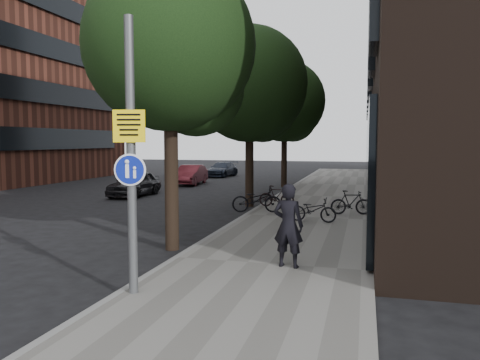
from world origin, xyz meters
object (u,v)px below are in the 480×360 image
(signpost, at_px, (131,156))
(parked_car_near, at_px, (135,183))
(pedestrian, at_px, (288,225))
(parked_bike_facade_near, at_px, (313,210))

(signpost, relative_size, parked_car_near, 1.27)
(pedestrian, bearing_deg, parked_bike_facade_near, -80.64)
(pedestrian, relative_size, parked_bike_facade_near, 1.16)
(pedestrian, distance_m, parked_bike_facade_near, 5.90)
(pedestrian, xyz_separation_m, parked_bike_facade_near, (-0.10, 5.88, -0.50))
(signpost, xyz_separation_m, parked_car_near, (-7.56, 14.45, -1.94))
(signpost, relative_size, parked_bike_facade_near, 3.09)
(parked_bike_facade_near, bearing_deg, signpost, 169.63)
(signpost, bearing_deg, parked_bike_facade_near, 61.49)
(pedestrian, xyz_separation_m, parked_car_near, (-9.99, 12.01, -0.38))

